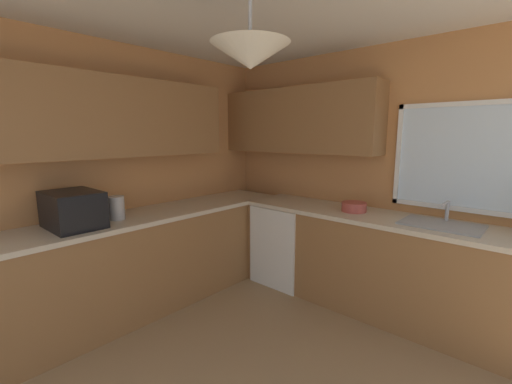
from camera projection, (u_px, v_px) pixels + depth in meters
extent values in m
cube|color=#C6844C|center=(379.00, 175.00, 3.37)|extent=(3.77, 0.06, 2.49)
cube|color=#C6844C|center=(107.00, 177.00, 3.18)|extent=(0.06, 3.88, 2.49)
cube|color=silver|center=(456.00, 157.00, 2.87)|extent=(0.92, 0.02, 0.85)
cube|color=white|center=(462.00, 104.00, 2.78)|extent=(1.00, 0.04, 0.04)
cube|color=white|center=(451.00, 208.00, 2.94)|extent=(1.00, 0.04, 0.04)
cube|color=white|center=(399.00, 155.00, 3.17)|extent=(0.04, 0.04, 0.93)
cube|color=olive|center=(89.00, 116.00, 2.82)|extent=(0.32, 2.63, 0.70)
cube|color=olive|center=(297.00, 121.00, 3.71)|extent=(1.89, 0.32, 0.70)
cylinder|color=#B7B7BC|center=(250.00, 7.00, 1.78)|extent=(0.02, 0.02, 0.35)
cone|color=silver|center=(250.00, 56.00, 1.83)|extent=(0.44, 0.44, 0.14)
cube|color=olive|center=(131.00, 267.00, 3.10)|extent=(0.62, 3.46, 0.88)
cube|color=beige|center=(128.00, 219.00, 3.02)|extent=(0.65, 3.49, 0.04)
cube|color=olive|center=(382.00, 266.00, 3.12)|extent=(2.83, 0.62, 0.88)
cube|color=beige|center=(385.00, 219.00, 3.04)|extent=(2.86, 0.65, 0.04)
cube|color=white|center=(287.00, 243.00, 3.80)|extent=(0.60, 0.60, 0.87)
cube|color=black|center=(73.00, 210.00, 2.67)|extent=(0.48, 0.36, 0.29)
cylinder|color=#B7B7BC|center=(117.00, 208.00, 2.91)|extent=(0.13, 0.13, 0.21)
cube|color=#9EA0A5|center=(441.00, 225.00, 2.74)|extent=(0.60, 0.40, 0.02)
cylinder|color=#B7B7BC|center=(447.00, 211.00, 2.84)|extent=(0.03, 0.03, 0.18)
cylinder|color=#B7B7BC|center=(445.00, 203.00, 2.75)|extent=(0.02, 0.20, 0.02)
cylinder|color=#B74C42|center=(354.00, 207.00, 3.23)|extent=(0.23, 0.23, 0.09)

